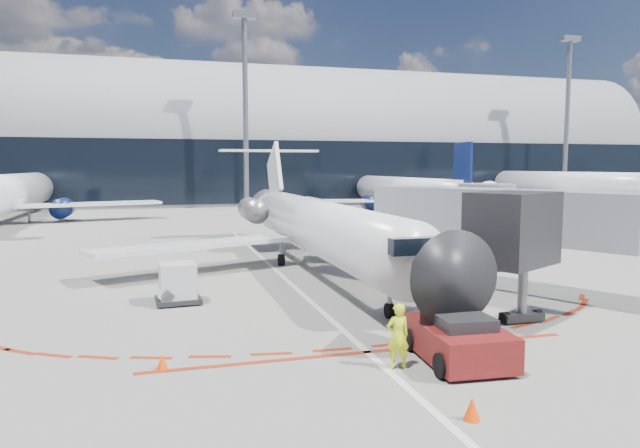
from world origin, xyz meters
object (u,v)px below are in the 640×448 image
object	(u,v)px
regional_jet	(314,224)
pushback_tug	(459,340)
uld_container	(178,284)
ramp_worker	(398,336)

from	to	relation	value
regional_jet	pushback_tug	world-z (taller)	regional_jet
uld_container	ramp_worker	bearing A→B (deg)	-63.29
regional_jet	ramp_worker	size ratio (longest dim) A/B	15.88
pushback_tug	regional_jet	bearing A→B (deg)	94.67
regional_jet	ramp_worker	world-z (taller)	regional_jet
pushback_tug	uld_container	distance (m)	12.46
regional_jet	uld_container	distance (m)	10.22
ramp_worker	uld_container	distance (m)	11.35
ramp_worker	uld_container	world-z (taller)	ramp_worker
pushback_tug	ramp_worker	xyz separation A→B (m)	(-2.01, -0.06, 0.31)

